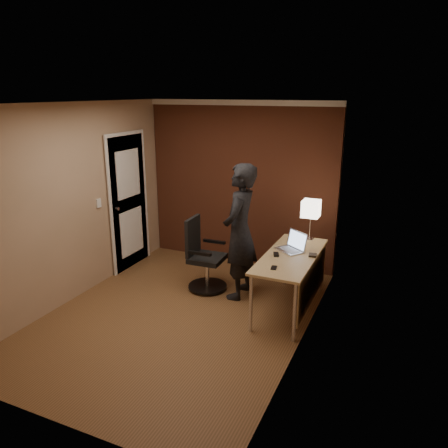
{
  "coord_description": "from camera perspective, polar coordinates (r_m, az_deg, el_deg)",
  "views": [
    {
      "loc": [
        2.43,
        -4.16,
        2.62
      ],
      "look_at": [
        0.35,
        0.55,
        1.05
      ],
      "focal_mm": 35.0,
      "sensor_mm": 36.0,
      "label": 1
    }
  ],
  "objects": [
    {
      "name": "laptop",
      "position": [
        5.47,
        9.01,
        -2.75
      ],
      "size": [
        0.42,
        0.4,
        0.23
      ],
      "color": "silver",
      "rests_on": "desk"
    },
    {
      "name": "room",
      "position": [
        6.43,
        -1.51,
        5.74
      ],
      "size": [
        4.0,
        4.0,
        4.0
      ],
      "color": "brown",
      "rests_on": "ground"
    },
    {
      "name": "desk_lamp",
      "position": [
        5.8,
        11.29,
        1.91
      ],
      "size": [
        0.22,
        0.22,
        0.54
      ],
      "color": "silver",
      "rests_on": "desk"
    },
    {
      "name": "person",
      "position": [
        5.61,
        2.07,
        -1.04
      ],
      "size": [
        0.45,
        0.66,
        1.77
      ],
      "primitive_type": "imported",
      "rotation": [
        0.0,
        0.0,
        -1.53
      ],
      "color": "black",
      "rests_on": "ground"
    },
    {
      "name": "office_chair",
      "position": [
        5.96,
        -2.75,
        -4.56
      ],
      "size": [
        0.53,
        0.56,
        0.98
      ],
      "color": "black",
      "rests_on": "ground"
    },
    {
      "name": "mouse",
      "position": [
        5.28,
        6.82,
        -3.97
      ],
      "size": [
        0.09,
        0.12,
        0.03
      ],
      "primitive_type": "cube",
      "rotation": [
        0.0,
        0.0,
        0.39
      ],
      "color": "black",
      "rests_on": "desk"
    },
    {
      "name": "phone",
      "position": [
        4.92,
        6.53,
        -5.69
      ],
      "size": [
        0.08,
        0.12,
        0.01
      ],
      "primitive_type": "cube",
      "rotation": [
        0.0,
        0.0,
        0.17
      ],
      "color": "black",
      "rests_on": "desk"
    },
    {
      "name": "desk",
      "position": [
        5.37,
        9.43,
        -5.38
      ],
      "size": [
        0.6,
        1.5,
        0.73
      ],
      "color": "tan",
      "rests_on": "ground"
    },
    {
      "name": "wallet",
      "position": [
        5.34,
        11.51,
        -4.0
      ],
      "size": [
        0.1,
        0.12,
        0.02
      ],
      "primitive_type": "cube",
      "rotation": [
        0.0,
        0.0,
        0.14
      ],
      "color": "black",
      "rests_on": "desk"
    }
  ]
}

